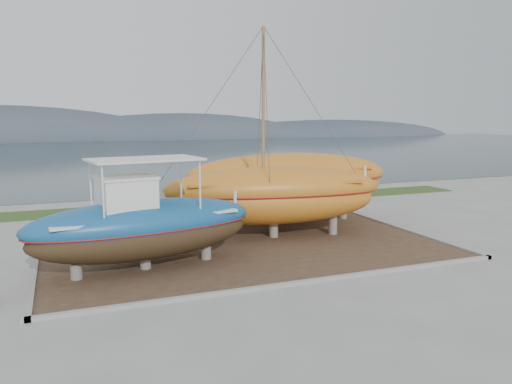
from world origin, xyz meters
name	(u,v)px	position (x,y,z in m)	size (l,w,h in m)	color
ground	(276,269)	(0.00, 0.00, 0.00)	(140.00, 140.00, 0.00)	gray
dirt_patch	(243,245)	(0.00, 4.00, 0.03)	(18.00, 12.00, 0.06)	#422D1E
curb_frame	(243,244)	(0.00, 4.00, 0.07)	(18.60, 12.60, 0.15)	gray
grass_strip	(186,205)	(0.00, 15.50, 0.04)	(44.00, 3.00, 0.08)	#284219
sea	(110,153)	(0.00, 70.00, 0.00)	(260.00, 100.00, 0.04)	#192D32
mountain_ridge	(90,139)	(0.00, 125.00, 0.00)	(200.00, 36.00, 20.00)	#333D49
blue_caique	(144,214)	(-4.95, 1.82, 2.28)	(9.24, 2.89, 4.44)	#16538B
white_dinghy	(133,237)	(-5.04, 4.60, 0.71)	(4.29, 1.61, 1.29)	white
orange_sailboat	(274,135)	(1.95, 4.75, 5.21)	(10.97, 3.23, 10.30)	#BD6E1D
orange_bare_hull	(289,189)	(4.26, 7.86, 2.00)	(11.84, 3.55, 3.88)	#BD6E1D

